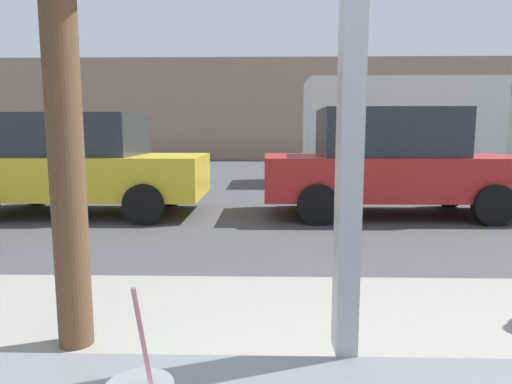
# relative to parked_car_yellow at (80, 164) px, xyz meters

# --- Properties ---
(ground_plane) EXTENTS (60.00, 60.00, 0.00)m
(ground_plane) POSITION_rel_parked_car_yellow_xyz_m (3.43, 1.25, -0.88)
(ground_plane) COLOR #424244
(sidewalk_strip) EXTENTS (16.00, 2.80, 0.13)m
(sidewalk_strip) POSITION_rel_parked_car_yellow_xyz_m (3.43, -5.15, -0.81)
(sidewalk_strip) COLOR gray
(sidewalk_strip) RESTS_ON ground
(building_facade_far) EXTENTS (28.00, 1.20, 5.08)m
(building_facade_far) POSITION_rel_parked_car_yellow_xyz_m (3.43, 15.65, 1.67)
(building_facade_far) COLOR gray
(building_facade_far) RESTS_ON ground
(parked_car_yellow) EXTENTS (4.23, 2.00, 1.74)m
(parked_car_yellow) POSITION_rel_parked_car_yellow_xyz_m (0.00, 0.00, 0.00)
(parked_car_yellow) COLOR gold
(parked_car_yellow) RESTS_ON ground
(parked_car_red) EXTENTS (4.34, 1.89, 1.82)m
(parked_car_red) POSITION_rel_parked_car_yellow_xyz_m (5.36, -0.00, 0.03)
(parked_car_red) COLOR red
(parked_car_red) RESTS_ON ground
(box_truck) EXTENTS (6.83, 2.44, 2.85)m
(box_truck) POSITION_rel_parked_car_yellow_xyz_m (7.65, 5.14, 0.70)
(box_truck) COLOR silver
(box_truck) RESTS_ON ground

